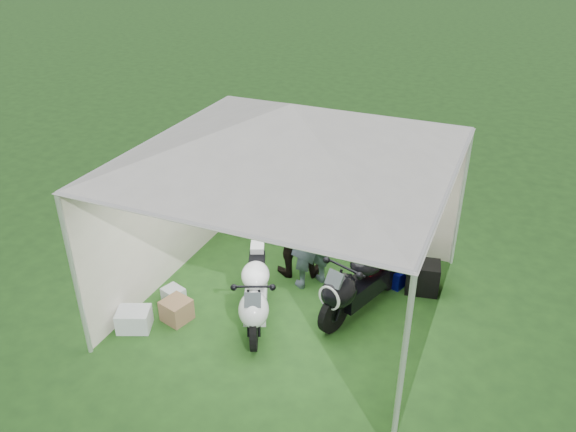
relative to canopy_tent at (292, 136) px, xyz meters
name	(u,v)px	position (x,y,z in m)	size (l,w,h in m)	color
ground	(291,302)	(0.00, -0.03, -2.58)	(80.00, 80.00, 0.00)	#1D3F17
canopy_tent	(292,136)	(0.00, 0.00, 0.00)	(5.66, 5.66, 3.00)	silver
motorcycle_white	(255,293)	(-0.27, -0.63, -2.09)	(0.91, 1.66, 0.87)	black
motorcycle_black	(360,280)	(0.96, 0.16, -2.04)	(0.89, 1.87, 0.95)	black
paddock_stand	(392,277)	(1.26, 0.99, -2.44)	(0.37, 0.23, 0.28)	#0F14B0
person_dark_jacket	(293,220)	(-0.28, 0.74, -1.65)	(0.90, 0.70, 1.84)	black
person_blue_jacket	(311,229)	(0.09, 0.52, -1.60)	(0.71, 0.46, 1.94)	slate
equipment_box	(422,277)	(1.70, 1.01, -2.33)	(0.48, 0.38, 0.48)	black
crate_0	(134,319)	(-1.75, -1.42, -2.43)	(0.44, 0.34, 0.29)	silver
crate_1	(177,310)	(-1.32, -1.03, -2.42)	(0.35, 0.35, 0.32)	brown
crate_2	(174,295)	(-1.59, -0.69, -2.47)	(0.30, 0.25, 0.22)	#B1B6BA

